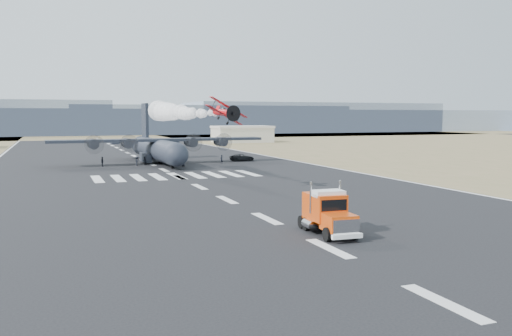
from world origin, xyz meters
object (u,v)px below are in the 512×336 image
crew_d (102,162)px  crew_e (183,162)px  crew_g (222,159)px  crew_b (144,161)px  support_vehicle (242,157)px  crew_c (137,161)px  crew_f (172,160)px  semi_truck (327,212)px  aerobatic_biplane (225,112)px  hangar_right (242,134)px  transport_aircraft (157,147)px  crew_a (164,161)px  crew_h (184,161)px

crew_d → crew_e: size_ratio=1.03×
crew_e → crew_g: crew_e is taller
crew_b → support_vehicle: bearing=95.5°
support_vehicle → crew_e: (-14.62, -8.67, 0.17)m
crew_c → crew_d: size_ratio=0.98×
support_vehicle → crew_e: crew_e is taller
crew_f → semi_truck: bearing=-163.6°
semi_truck → aerobatic_biplane: 28.25m
hangar_right → crew_e: bearing=-116.0°
crew_d → crew_f: crew_d is taller
crew_e → hangar_right: bearing=77.6°
transport_aircraft → crew_c: 6.81m
support_vehicle → crew_e: 17.00m
crew_c → crew_f: bearing=-99.5°
crew_b → crew_e: bearing=43.3°
crew_a → crew_e: (2.82, -4.07, 0.00)m
crew_a → crew_b: 3.99m
crew_b → crew_c: (-1.54, -0.90, 0.07)m
crew_f → crew_h: crew_f is taller
crew_c → crew_e: (7.67, -5.40, -0.00)m
crew_a → crew_c: 5.03m
crew_e → crew_f: bearing=112.2°
crew_d → crew_f: 13.06m
crew_f → crew_g: 9.81m
crew_b → crew_h: (6.76, -3.89, 0.01)m
aerobatic_biplane → crew_c: 40.20m
transport_aircraft → crew_e: size_ratio=23.80×
crew_h → aerobatic_biplane: bearing=-61.2°
crew_f → crew_h: bearing=-139.4°
crew_e → support_vehicle: bearing=44.3°
crew_c → crew_h: bearing=-125.0°
crew_d → crew_f: bearing=-98.3°
crew_a → crew_c: bearing=5.0°
support_vehicle → crew_a: 18.03m
crew_g → crew_e: bearing=-13.1°
crew_d → crew_e: (13.98, -5.93, -0.02)m
transport_aircraft → crew_b: transport_aircraft is taller
crew_b → crew_f: 5.22m
semi_truck → crew_d: 67.42m
crew_c → crew_d: (-6.30, 0.54, 0.02)m
transport_aircraft → crew_b: 5.24m
hangar_right → aerobatic_biplane: aerobatic_biplane is taller
aerobatic_biplane → transport_aircraft: 43.79m
hangar_right → aerobatic_biplane: bearing=-110.3°
semi_truck → support_vehicle: (17.03, 69.16, -1.01)m
aerobatic_biplane → support_vehicle: bearing=62.2°
aerobatic_biplane → semi_truck: bearing=-95.7°
crew_c → crew_h: size_ratio=1.06×
hangar_right → crew_g: hangar_right is taller
crew_h → support_vehicle: bearing=57.9°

